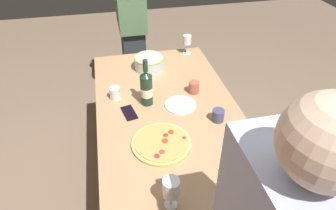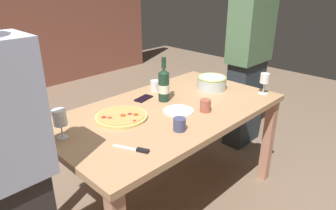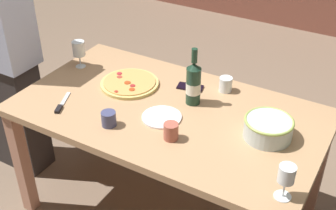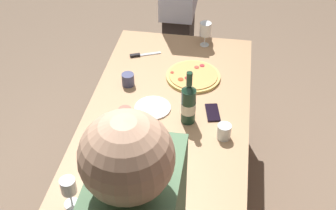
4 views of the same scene
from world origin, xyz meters
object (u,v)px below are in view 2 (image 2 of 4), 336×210
(side_plate, at_px, (178,111))
(pizza_knife, at_px, (136,149))
(cup_ceramic, at_px, (155,86))
(serving_bowl, at_px, (212,82))
(cup_spare, at_px, (179,124))
(cup_amber, at_px, (205,106))
(pizza, at_px, (121,116))
(wine_glass_by_bottle, at_px, (265,80))
(cell_phone, at_px, (144,98))
(dining_table, at_px, (168,121))
(wine_bottle, at_px, (164,85))
(wine_glass_near_pizza, at_px, (60,118))
(person_guest_left, at_px, (249,59))

(side_plate, height_order, pizza_knife, pizza_knife)
(cup_ceramic, height_order, pizza_knife, cup_ceramic)
(serving_bowl, height_order, cup_spare, serving_bowl)
(serving_bowl, bearing_deg, cup_amber, -148.28)
(pizza, distance_m, wine_glass_by_bottle, 1.11)
(cell_phone, bearing_deg, pizza_knife, 123.00)
(pizza, height_order, cup_amber, cup_amber)
(dining_table, xyz_separation_m, cup_spare, (-0.18, -0.27, 0.13))
(dining_table, distance_m, cell_phone, 0.27)
(pizza, xyz_separation_m, wine_bottle, (0.40, 0.02, 0.11))
(wine_glass_near_pizza, distance_m, person_guest_left, 1.87)
(pizza, relative_size, cup_spare, 4.35)
(dining_table, distance_m, side_plate, 0.13)
(dining_table, relative_size, cup_ceramic, 19.46)
(dining_table, height_order, pizza_knife, pizza_knife)
(pizza_knife, bearing_deg, dining_table, 27.20)
(wine_glass_by_bottle, xyz_separation_m, pizza_knife, (-1.22, 0.06, -0.11))
(pizza, bearing_deg, cup_spare, -70.43)
(serving_bowl, xyz_separation_m, cup_amber, (-0.39, -0.24, -0.01))
(wine_glass_by_bottle, xyz_separation_m, person_guest_left, (0.46, 0.41, 0.00))
(serving_bowl, xyz_separation_m, wine_glass_near_pizza, (-1.22, 0.11, 0.06))
(wine_bottle, xyz_separation_m, wine_glass_near_pizza, (-0.78, 0.02, -0.00))
(cup_ceramic, relative_size, cup_spare, 1.09)
(side_plate, bearing_deg, pizza, 149.80)
(cup_ceramic, height_order, cup_spare, cup_ceramic)
(cup_spare, height_order, side_plate, cup_spare)
(wine_bottle, relative_size, cup_amber, 3.81)
(dining_table, height_order, side_plate, side_plate)
(dining_table, height_order, wine_glass_by_bottle, wine_glass_by_bottle)
(serving_bowl, bearing_deg, person_guest_left, 5.26)
(dining_table, height_order, wine_bottle, wine_bottle)
(serving_bowl, bearing_deg, dining_table, -176.56)
(cup_amber, relative_size, cup_spare, 1.10)
(wine_bottle, height_order, cup_spare, wine_bottle)
(wine_glass_by_bottle, bearing_deg, cell_phone, 141.63)
(side_plate, bearing_deg, person_guest_left, 8.62)
(pizza_knife, relative_size, person_guest_left, 0.12)
(dining_table, height_order, cup_spare, cup_spare)
(cup_ceramic, xyz_separation_m, side_plate, (-0.17, -0.40, -0.04))
(serving_bowl, distance_m, wine_glass_near_pizza, 1.23)
(dining_table, height_order, cell_phone, cell_phone)
(person_guest_left, bearing_deg, pizza, -4.96)
(cup_ceramic, bearing_deg, serving_bowl, -39.92)
(cup_spare, distance_m, cell_phone, 0.55)
(wine_glass_by_bottle, relative_size, side_plate, 0.78)
(pizza_knife, distance_m, person_guest_left, 1.71)
(wine_bottle, height_order, cup_amber, wine_bottle)
(dining_table, height_order, cup_ceramic, cup_ceramic)
(cell_phone, distance_m, pizza_knife, 0.71)
(cup_amber, distance_m, person_guest_left, 1.08)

